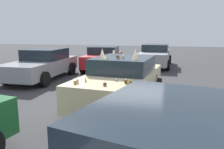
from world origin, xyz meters
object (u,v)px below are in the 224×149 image
(art_car_decorated, at_px, (122,80))
(parked_sedan_far_left, at_px, (103,58))
(parked_sedan_near_left, at_px, (155,55))
(parked_sedan_far_right, at_px, (43,64))

(art_car_decorated, distance_m, parked_sedan_far_left, 6.41)
(art_car_decorated, bearing_deg, parked_sedan_near_left, -178.26)
(art_car_decorated, relative_size, parked_sedan_near_left, 0.99)
(parked_sedan_near_left, bearing_deg, parked_sedan_far_left, -51.63)
(art_car_decorated, xyz_separation_m, parked_sedan_near_left, (8.07, -0.51, -0.01))
(parked_sedan_far_right, xyz_separation_m, parked_sedan_far_left, (3.21, -2.03, -0.01))
(art_car_decorated, relative_size, parked_sedan_far_right, 1.00)
(parked_sedan_far_right, xyz_separation_m, parked_sedan_near_left, (5.31, -4.87, 0.01))
(parked_sedan_far_right, height_order, parked_sedan_near_left, parked_sedan_near_left)
(parked_sedan_far_left, height_order, parked_sedan_near_left, parked_sedan_near_left)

